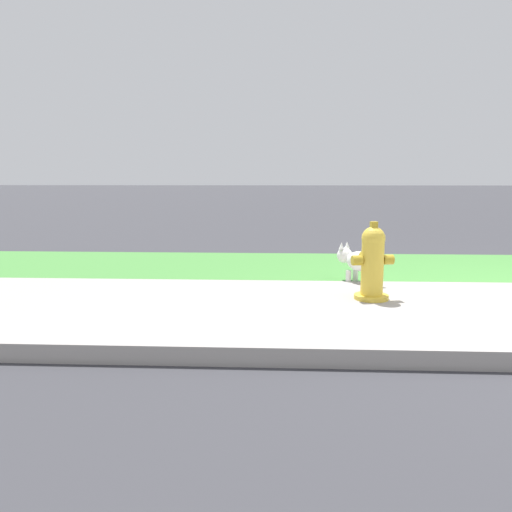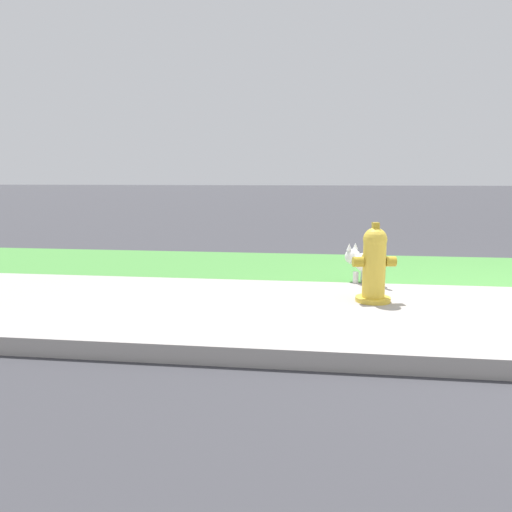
% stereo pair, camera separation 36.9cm
% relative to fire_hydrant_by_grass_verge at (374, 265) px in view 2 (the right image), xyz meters
% --- Properties ---
extents(grass_verge, '(18.00, 1.94, 0.01)m').
position_rel_fire_hydrant_by_grass_verge_xyz_m(grass_verge, '(1.72, 1.74, -0.33)').
color(grass_verge, '#47893D').
rests_on(grass_verge, ground).
extents(fire_hydrant_by_grass_verge, '(0.39, 0.36, 0.71)m').
position_rel_fire_hydrant_by_grass_verge_xyz_m(fire_hydrant_by_grass_verge, '(0.00, 0.00, 0.00)').
color(fire_hydrant_by_grass_verge, gold).
rests_on(fire_hydrant_by_grass_verge, ground).
extents(small_white_dog, '(0.42, 0.44, 0.41)m').
position_rel_fire_hydrant_by_grass_verge_xyz_m(small_white_dog, '(-0.02, 0.75, -0.11)').
color(small_white_dog, white).
rests_on(small_white_dog, ground).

